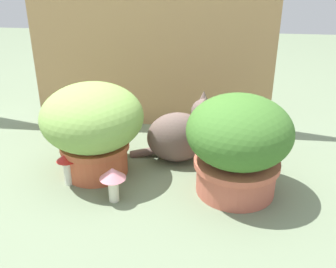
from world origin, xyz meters
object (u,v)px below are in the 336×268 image
at_px(cat, 181,135).
at_px(mushroom_ornament_pink, 113,177).
at_px(grass_planter, 93,125).
at_px(mushroom_ornament_red, 67,163).
at_px(leafy_planter, 238,143).

height_order(cat, mushroom_ornament_pink, cat).
relative_size(grass_planter, mushroom_ornament_pink, 2.94).
bearing_deg(mushroom_ornament_red, cat, 29.61).
bearing_deg(grass_planter, leafy_planter, -7.83).
relative_size(mushroom_ornament_pink, mushroom_ornament_red, 1.01).
bearing_deg(leafy_planter, cat, 135.65).
xyz_separation_m(mushroom_ornament_pink, mushroom_ornament_red, (-0.20, 0.09, -0.00)).
height_order(grass_planter, cat, grass_planter).
distance_m(grass_planter, leafy_planter, 0.57).
distance_m(cat, mushroom_ornament_pink, 0.40).
xyz_separation_m(leafy_planter, mushroom_ornament_pink, (-0.44, -0.12, -0.11)).
distance_m(mushroom_ornament_pink, mushroom_ornament_red, 0.22).
bearing_deg(mushroom_ornament_red, mushroom_ornament_pink, -24.84).
bearing_deg(cat, mushroom_ornament_red, -150.39).
xyz_separation_m(grass_planter, mushroom_ornament_red, (-0.08, -0.10, -0.12)).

